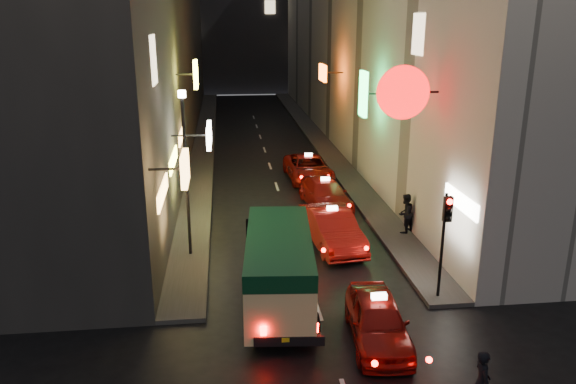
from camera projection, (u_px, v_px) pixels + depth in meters
name	position (u px, v px, depth m)	size (l,w,h in m)	color
building_left	(143.00, 15.00, 38.46)	(7.68, 52.00, 18.00)	#373432
building_right	(371.00, 15.00, 40.21)	(8.28, 52.00, 18.00)	beige
sidewalk_left	(204.00, 141.00, 41.53)	(1.50, 52.00, 0.15)	#454240
sidewalk_right	(318.00, 139.00, 42.46)	(1.50, 52.00, 0.15)	#454240
minibus	(279.00, 262.00, 17.46)	(2.46, 5.81, 2.43)	#F8EB9B
taxi_near	(378.00, 317.00, 15.79)	(2.38, 5.00, 1.71)	maroon
taxi_second	(332.00, 225.00, 22.44)	(2.94, 5.79, 1.93)	maroon
taxi_third	(325.00, 192.00, 27.09)	(2.48, 5.10, 1.74)	maroon
taxi_far	(308.00, 166.00, 31.68)	(2.32, 5.16, 1.78)	maroon
pedestrian_crossing	(482.00, 378.00, 12.90)	(0.59, 0.38, 1.80)	black
pedestrian_sidewalk	(405.00, 211.00, 23.44)	(0.72, 0.45, 1.91)	black
traffic_light	(446.00, 224.00, 17.44)	(0.26, 0.43, 3.50)	black
lamp_post	(186.00, 163.00, 20.53)	(0.28, 0.28, 6.22)	black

